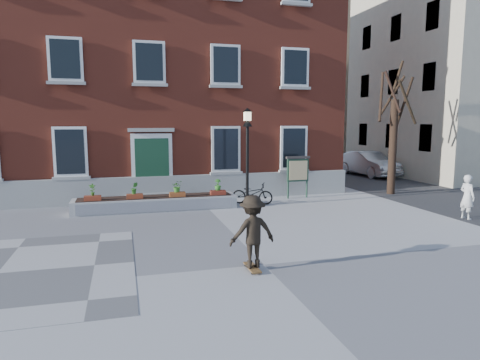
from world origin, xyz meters
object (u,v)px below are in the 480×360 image
object	(u,v)px
parked_car	(368,164)
skateboarder	(252,232)
lamp_post	(247,143)
bystander	(467,197)
notice_board	(298,170)
bicycle	(252,193)

from	to	relation	value
parked_car	skateboarder	distance (m)	18.92
lamp_post	skateboarder	distance (m)	7.59
bystander	notice_board	world-z (taller)	notice_board
parked_car	bystander	size ratio (longest dim) A/B	2.96
bicycle	lamp_post	bearing A→B (deg)	169.85
bicycle	skateboarder	size ratio (longest dim) A/B	0.97
bicycle	notice_board	world-z (taller)	notice_board
bicycle	skateboarder	world-z (taller)	skateboarder
bicycle	lamp_post	xyz separation A→B (m)	(-0.36, -0.47, 2.09)
lamp_post	bystander	bearing A→B (deg)	-31.34
skateboarder	notice_board	bearing A→B (deg)	60.93
bicycle	skateboarder	xyz separation A→B (m)	(-2.32, -7.61, 0.46)
bystander	skateboarder	xyz separation A→B (m)	(-8.77, -3.00, 0.12)
lamp_post	notice_board	xyz separation A→B (m)	(2.71, 1.27, -1.28)
bicycle	notice_board	size ratio (longest dim) A/B	0.91
parked_car	bystander	bearing A→B (deg)	-110.32
skateboarder	bystander	bearing A→B (deg)	18.87
notice_board	parked_car	bearing A→B (deg)	39.73
parked_car	skateboarder	bearing A→B (deg)	-134.05
parked_car	notice_board	world-z (taller)	notice_board
notice_board	skateboarder	bearing A→B (deg)	-119.07
parked_car	notice_board	size ratio (longest dim) A/B	2.49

